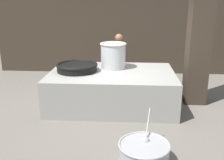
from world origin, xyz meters
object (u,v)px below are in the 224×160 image
Objects in this scene: stock_pot at (113,55)px; cook at (118,59)px; prep_bowl_vegetables at (144,152)px; giant_wok_near at (77,67)px.

cook reaches higher than stock_pot.
stock_pot is at bearing 103.44° from prep_bowl_vegetables.
cook is 3.78m from prep_bowl_vegetables.
prep_bowl_vegetables is (1.50, -2.39, -0.75)m from giant_wok_near.
stock_pot is 2.98m from prep_bowl_vegetables.
giant_wok_near is 1.51× the size of stock_pot.
cook reaches higher than prep_bowl_vegetables.
giant_wok_near is at bearing -157.41° from stock_pot.
prep_bowl_vegetables is (0.56, -3.68, -0.66)m from cook.
stock_pot is 0.42× the size of cook.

